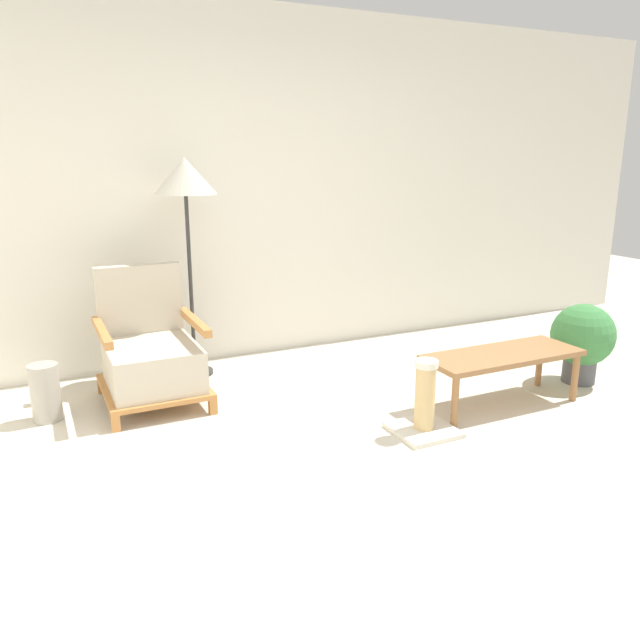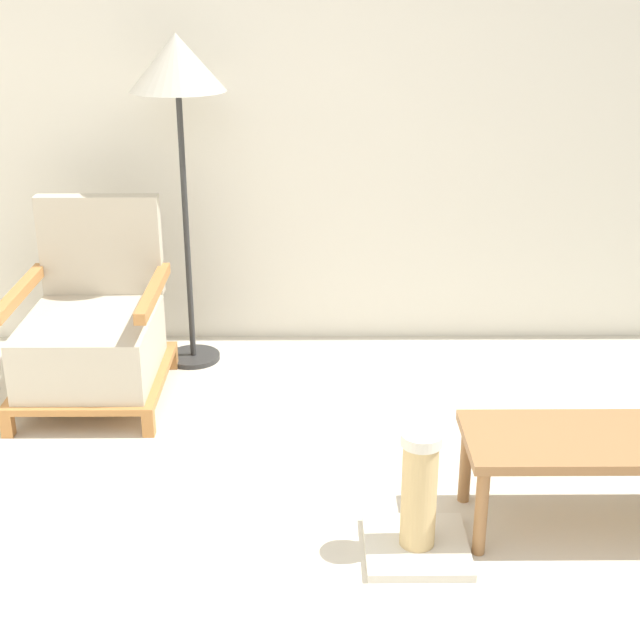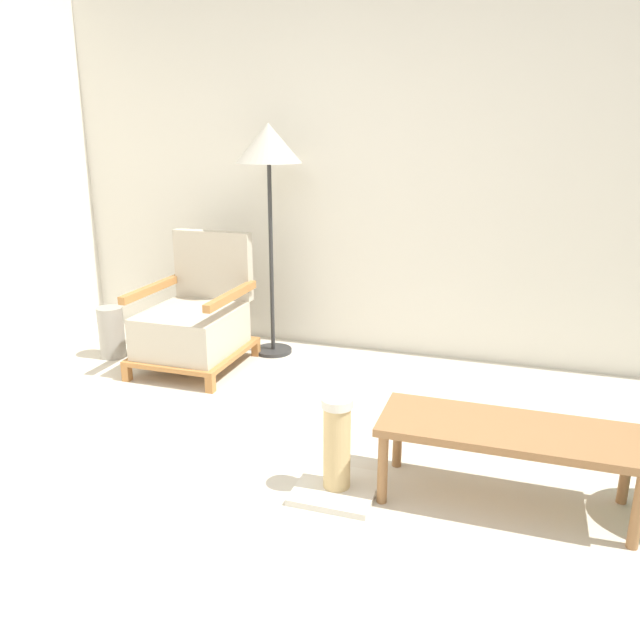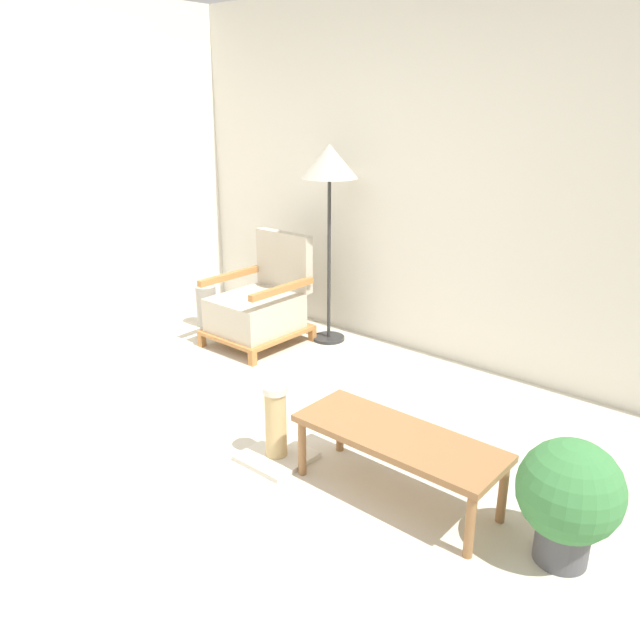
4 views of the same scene
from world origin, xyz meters
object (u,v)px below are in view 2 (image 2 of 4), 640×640
at_px(armchair, 93,333).
at_px(coffee_table, 618,447).
at_px(floor_lamp, 178,77).
at_px(scratching_post, 418,510).

distance_m(armchair, coffee_table, 2.30).
xyz_separation_m(armchair, floor_lamp, (0.39, 0.41, 1.08)).
height_order(floor_lamp, scratching_post, floor_lamp).
distance_m(armchair, floor_lamp, 1.22).
height_order(armchair, coffee_table, armchair).
height_order(coffee_table, scratching_post, scratching_post).
bearing_deg(armchair, coffee_table, -27.00).
relative_size(floor_lamp, scratching_post, 3.51).
distance_m(armchair, scratching_post, 1.80).
height_order(armchair, floor_lamp, floor_lamp).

